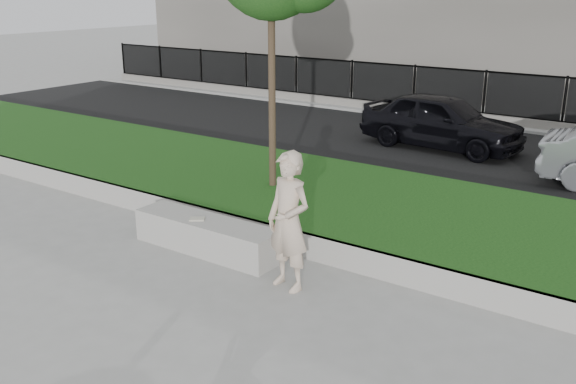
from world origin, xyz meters
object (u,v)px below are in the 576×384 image
Objects in this scene: stone_bench at (207,235)px; book at (197,219)px; man at (289,222)px; car_dark at (442,121)px.

book reaches higher than stone_bench.
man is 8.60× the size of book.
man is at bearing -9.87° from stone_bench.
stone_bench is 0.30m from book.
man reaches higher than car_dark.
stone_bench is 1.92m from man.
man is 1.93m from book.
book is at bearing -179.31° from car_dark.
car_dark is (0.47, 8.15, 0.47)m from stone_bench.
car_dark reaches higher than stone_bench.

